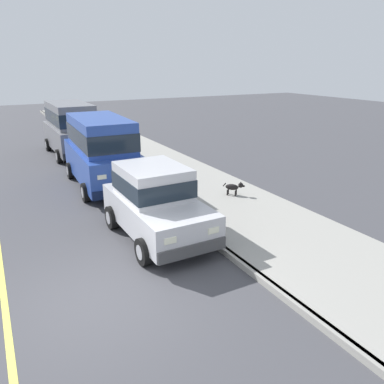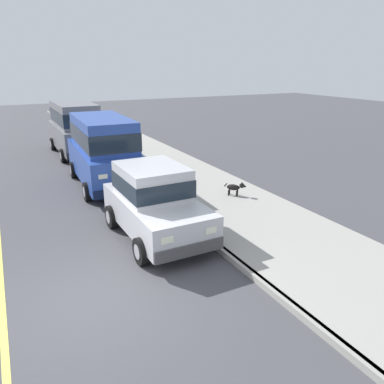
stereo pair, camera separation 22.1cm
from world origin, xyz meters
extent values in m
plane|color=#424247|center=(0.00, 0.00, 0.00)|extent=(80.00, 80.00, 0.00)
cube|color=gray|center=(3.20, 0.00, 0.07)|extent=(0.16, 64.00, 0.14)
cube|color=#99968E|center=(5.00, 0.00, 0.07)|extent=(3.60, 64.00, 0.14)
cube|color=#E0D64C|center=(-1.60, 0.00, 0.00)|extent=(0.12, 57.60, 0.01)
cube|color=#BCBCC1|center=(2.14, 2.16, 0.70)|extent=(1.78, 3.73, 0.76)
cube|color=#BCBCC1|center=(2.14, 2.41, 1.48)|extent=(1.54, 1.92, 0.80)
cube|color=#19232D|center=(2.14, 2.41, 1.42)|extent=(1.58, 1.97, 0.44)
cube|color=#424243|center=(2.17, 0.36, 0.46)|extent=(1.69, 0.23, 0.28)
cube|color=#424243|center=(2.11, 3.96, 0.46)|extent=(1.69, 0.23, 0.28)
cylinder|color=black|center=(3.02, 1.02, 0.32)|extent=(0.23, 0.64, 0.64)
cylinder|color=#9E9EA3|center=(3.02, 1.02, 0.32)|extent=(0.25, 0.36, 0.35)
cylinder|color=black|center=(1.30, 1.00, 0.32)|extent=(0.23, 0.64, 0.64)
cylinder|color=#9E9EA3|center=(1.30, 1.00, 0.32)|extent=(0.25, 0.36, 0.35)
cylinder|color=black|center=(2.99, 3.32, 0.32)|extent=(0.23, 0.64, 0.64)
cylinder|color=#9E9EA3|center=(2.99, 3.32, 0.32)|extent=(0.25, 0.36, 0.35)
cylinder|color=black|center=(1.27, 3.29, 0.32)|extent=(0.23, 0.64, 0.64)
cylinder|color=#9E9EA3|center=(1.27, 3.29, 0.32)|extent=(0.25, 0.36, 0.35)
cube|color=#EAEACC|center=(2.71, 0.34, 0.81)|extent=(0.28, 0.08, 0.14)
cube|color=#EAEACC|center=(1.64, 0.32, 0.81)|extent=(0.28, 0.08, 0.14)
cube|color=#28479E|center=(2.14, 7.23, 0.87)|extent=(2.06, 4.86, 1.10)
cube|color=#28479E|center=(2.14, 7.23, 1.97)|extent=(1.80, 3.85, 1.10)
cube|color=#19232D|center=(2.14, 7.23, 1.89)|extent=(1.84, 3.89, 0.61)
cube|color=#0E1837|center=(2.06, 4.88, 0.46)|extent=(1.87, 0.26, 0.28)
cube|color=#0E1837|center=(2.22, 9.58, 0.46)|extent=(1.87, 0.26, 0.28)
cylinder|color=black|center=(3.04, 5.71, 0.32)|extent=(0.24, 0.65, 0.64)
cylinder|color=#9E9EA3|center=(3.04, 5.71, 0.32)|extent=(0.25, 0.36, 0.35)
cylinder|color=black|center=(1.14, 5.78, 0.32)|extent=(0.24, 0.65, 0.64)
cylinder|color=#9E9EA3|center=(1.14, 5.78, 0.32)|extent=(0.25, 0.36, 0.35)
cylinder|color=black|center=(3.14, 8.69, 0.32)|extent=(0.24, 0.65, 0.64)
cylinder|color=#9E9EA3|center=(3.14, 8.69, 0.32)|extent=(0.25, 0.36, 0.35)
cylinder|color=black|center=(1.24, 8.75, 0.32)|extent=(0.24, 0.65, 0.64)
cylinder|color=#9E9EA3|center=(1.24, 8.75, 0.32)|extent=(0.25, 0.36, 0.35)
cube|color=#EAEACC|center=(2.65, 4.83, 1.04)|extent=(0.28, 0.09, 0.14)
cube|color=#EAEACC|center=(1.47, 4.87, 1.04)|extent=(0.28, 0.09, 0.14)
cube|color=slate|center=(2.21, 12.97, 0.87)|extent=(1.95, 4.82, 1.10)
cube|color=slate|center=(2.21, 12.97, 1.97)|extent=(1.71, 3.82, 1.10)
cube|color=#19232D|center=(2.21, 12.97, 1.89)|extent=(1.75, 3.86, 0.61)
cube|color=#252527|center=(2.24, 10.62, 0.46)|extent=(1.86, 0.22, 0.28)
cube|color=#252527|center=(2.19, 15.32, 0.46)|extent=(1.86, 0.22, 0.28)
cylinder|color=black|center=(3.18, 11.49, 0.32)|extent=(0.23, 0.64, 0.64)
cylinder|color=#9E9EA3|center=(3.18, 11.49, 0.32)|extent=(0.24, 0.35, 0.35)
cylinder|color=black|center=(1.28, 11.47, 0.32)|extent=(0.23, 0.64, 0.64)
cylinder|color=#9E9EA3|center=(1.28, 11.47, 0.32)|extent=(0.24, 0.35, 0.35)
cylinder|color=black|center=(3.15, 14.47, 0.32)|extent=(0.23, 0.64, 0.64)
cylinder|color=#9E9EA3|center=(3.15, 14.47, 0.32)|extent=(0.24, 0.35, 0.35)
cylinder|color=black|center=(1.25, 14.45, 0.32)|extent=(0.23, 0.64, 0.64)
cylinder|color=#9E9EA3|center=(1.25, 14.45, 0.32)|extent=(0.24, 0.35, 0.35)
cube|color=#EAEACC|center=(2.83, 10.59, 1.04)|extent=(0.28, 0.08, 0.14)
cube|color=#EAEACC|center=(1.65, 10.58, 1.04)|extent=(0.28, 0.08, 0.14)
ellipsoid|color=black|center=(5.51, 3.73, 0.42)|extent=(0.45, 0.45, 0.20)
cylinder|color=black|center=(5.65, 3.68, 0.23)|extent=(0.05, 0.05, 0.18)
cylinder|color=black|center=(5.56, 3.59, 0.23)|extent=(0.05, 0.05, 0.18)
cylinder|color=black|center=(5.45, 3.87, 0.23)|extent=(0.05, 0.05, 0.18)
cylinder|color=black|center=(5.37, 3.79, 0.23)|extent=(0.05, 0.05, 0.18)
sphere|color=black|center=(5.71, 3.52, 0.51)|extent=(0.17, 0.17, 0.17)
ellipsoid|color=black|center=(5.77, 3.46, 0.49)|extent=(0.13, 0.13, 0.06)
cone|color=black|center=(5.74, 3.57, 0.59)|extent=(0.06, 0.06, 0.07)
cone|color=black|center=(5.67, 3.50, 0.59)|extent=(0.06, 0.06, 0.07)
cylinder|color=black|center=(5.33, 3.92, 0.48)|extent=(0.11, 0.11, 0.13)
cylinder|color=red|center=(3.65, 5.82, 0.17)|extent=(0.24, 0.24, 0.06)
cylinder|color=red|center=(3.65, 5.82, 0.47)|extent=(0.17, 0.17, 0.55)
sphere|color=red|center=(3.65, 5.82, 0.79)|extent=(0.15, 0.15, 0.15)
cylinder|color=red|center=(3.53, 5.82, 0.50)|extent=(0.10, 0.07, 0.07)
cylinder|color=red|center=(3.77, 5.82, 0.50)|extent=(0.10, 0.07, 0.07)
camera|label=1|loc=(-1.37, -6.30, 4.35)|focal=35.73mm
camera|label=2|loc=(-1.17, -6.41, 4.35)|focal=35.73mm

